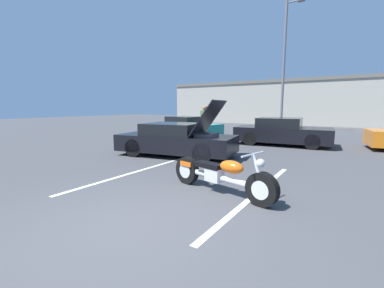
% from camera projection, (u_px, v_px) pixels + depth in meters
% --- Properties ---
extents(ground_plane, '(80.00, 80.00, 0.00)m').
position_uv_depth(ground_plane, '(126.00, 229.00, 3.78)').
color(ground_plane, '#474749').
extents(parking_stripe_foreground, '(0.12, 4.89, 0.01)m').
position_uv_depth(parking_stripe_foreground, '(138.00, 171.00, 7.16)').
color(parking_stripe_foreground, white).
rests_on(parking_stripe_foreground, ground).
extents(parking_stripe_middle, '(0.12, 4.89, 0.01)m').
position_uv_depth(parking_stripe_middle, '(256.00, 193.00, 5.34)').
color(parking_stripe_middle, white).
rests_on(parking_stripe_middle, ground).
extents(far_building, '(32.00, 4.20, 4.40)m').
position_uv_depth(far_building, '(325.00, 101.00, 24.42)').
color(far_building, '#B2AD9E').
rests_on(far_building, ground).
extents(light_pole, '(1.21, 0.28, 8.78)m').
position_uv_depth(light_pole, '(285.00, 63.00, 17.60)').
color(light_pole, slate).
rests_on(light_pole, ground).
extents(motorcycle, '(2.56, 0.90, 0.95)m').
position_uv_depth(motorcycle, '(220.00, 175.00, 5.31)').
color(motorcycle, black).
rests_on(motorcycle, ground).
extents(show_car_hood_open, '(4.49, 2.42, 2.00)m').
position_uv_depth(show_car_hood_open, '(177.00, 140.00, 9.32)').
color(show_car_hood_open, black).
rests_on(show_car_hood_open, ground).
extents(parked_car_left_row, '(4.32, 2.50, 1.18)m').
position_uv_depth(parked_car_left_row, '(187.00, 127.00, 15.61)').
color(parked_car_left_row, teal).
rests_on(parked_car_left_row, ground).
extents(parked_car_mid_row, '(4.39, 2.33, 1.26)m').
position_uv_depth(parked_car_mid_row, '(282.00, 132.00, 12.02)').
color(parked_car_mid_row, black).
rests_on(parked_car_mid_row, ground).
extents(spectator_by_show_car, '(0.52, 0.24, 1.83)m').
position_uv_depth(spectator_by_show_car, '(205.00, 120.00, 12.79)').
color(spectator_by_show_car, gray).
rests_on(spectator_by_show_car, ground).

